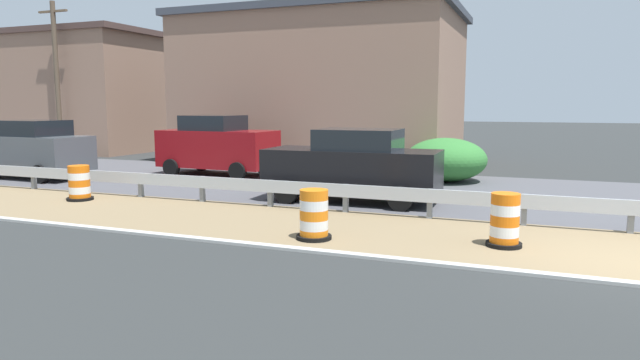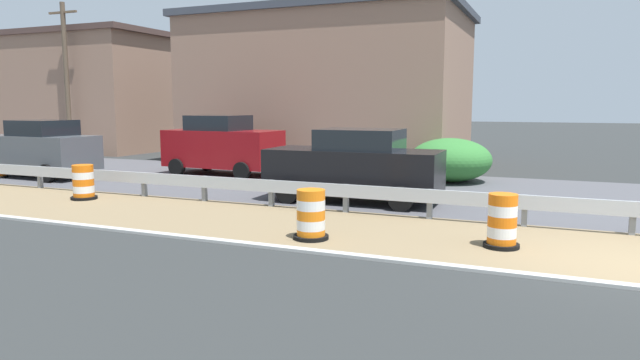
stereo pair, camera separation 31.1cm
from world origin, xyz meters
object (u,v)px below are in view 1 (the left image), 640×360
(traffic_barrel_close, at_px, (314,217))
(car_mid_far_lane, at_px, (217,145))
(car_distant_b, at_px, (34,149))
(traffic_barrel_nearest, at_px, (505,223))
(utility_pole_near, at_px, (357,77))
(car_lead_near_lane, at_px, (353,165))
(utility_pole_mid, at_px, (57,77))
(traffic_barrel_mid, at_px, (79,185))

(traffic_barrel_close, xyz_separation_m, car_mid_far_lane, (8.10, 7.24, 0.68))
(car_mid_far_lane, height_order, car_distant_b, car_mid_far_lane)
(traffic_barrel_nearest, distance_m, car_mid_far_lane, 13.06)
(car_mid_far_lane, relative_size, car_distant_b, 1.04)
(utility_pole_near, bearing_deg, car_mid_far_lane, 136.20)
(traffic_barrel_nearest, height_order, car_lead_near_lane, car_lead_near_lane)
(car_mid_far_lane, distance_m, utility_pole_mid, 12.39)
(car_lead_near_lane, xyz_separation_m, car_distant_b, (0.47, 12.29, 0.05))
(traffic_barrel_close, relative_size, utility_pole_near, 0.14)
(traffic_barrel_mid, bearing_deg, car_distant_b, 59.13)
(traffic_barrel_mid, relative_size, utility_pole_mid, 0.13)
(traffic_barrel_nearest, xyz_separation_m, utility_pole_mid, (10.88, 22.31, 3.57))
(car_mid_far_lane, bearing_deg, traffic_barrel_close, -45.99)
(traffic_barrel_nearest, xyz_separation_m, car_distant_b, (4.09, 16.48, 0.59))
(car_distant_b, bearing_deg, traffic_barrel_close, 161.30)
(car_distant_b, height_order, utility_pole_mid, utility_pole_mid)
(traffic_barrel_mid, xyz_separation_m, car_mid_far_lane, (6.28, -0.57, 0.69))
(traffic_barrel_nearest, relative_size, car_distant_b, 0.24)
(utility_pole_mid, bearing_deg, utility_pole_near, -87.26)
(traffic_barrel_mid, height_order, car_lead_near_lane, car_lead_near_lane)
(utility_pole_near, relative_size, utility_pole_mid, 0.94)
(traffic_barrel_mid, bearing_deg, traffic_barrel_nearest, -95.20)
(traffic_barrel_close, relative_size, car_mid_far_lane, 0.22)
(utility_pole_near, distance_m, utility_pole_mid, 15.66)
(car_mid_far_lane, distance_m, utility_pole_near, 6.53)
(utility_pole_near, height_order, utility_pole_mid, utility_pole_mid)
(traffic_barrel_mid, xyz_separation_m, car_lead_near_lane, (2.58, -7.17, 0.57))
(car_lead_near_lane, height_order, utility_pole_near, utility_pole_near)
(traffic_barrel_mid, distance_m, car_lead_near_lane, 7.64)
(car_lead_near_lane, distance_m, car_mid_far_lane, 7.57)
(traffic_barrel_close, height_order, traffic_barrel_mid, traffic_barrel_close)
(utility_pole_near, xyz_separation_m, utility_pole_mid, (-0.75, 15.64, 0.25))
(traffic_barrel_nearest, height_order, traffic_barrel_close, traffic_barrel_nearest)
(traffic_barrel_mid, distance_m, car_mid_far_lane, 6.34)
(traffic_barrel_close, bearing_deg, car_distant_b, 69.35)
(utility_pole_near, bearing_deg, traffic_barrel_mid, 156.06)
(car_lead_near_lane, relative_size, car_mid_far_lane, 1.07)
(traffic_barrel_mid, distance_m, utility_pole_mid, 15.15)
(traffic_barrel_nearest, height_order, car_distant_b, car_distant_b)
(traffic_barrel_nearest, distance_m, traffic_barrel_mid, 11.41)
(car_distant_b, height_order, utility_pole_near, utility_pole_near)
(traffic_barrel_mid, bearing_deg, car_lead_near_lane, -70.19)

